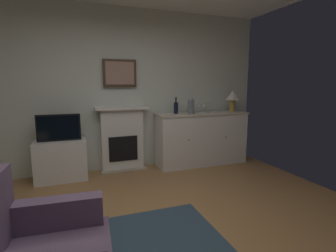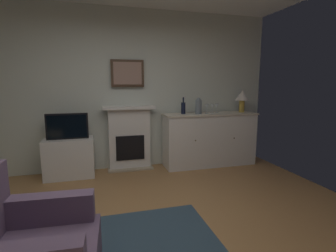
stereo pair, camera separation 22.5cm
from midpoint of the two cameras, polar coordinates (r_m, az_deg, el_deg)
The scene contains 13 objects.
ground_plane at distance 2.67m, azimuth -5.20°, elevation -25.39°, with size 5.35×4.76×0.10m, color #9E7042.
wall_rear at distance 4.51m, azimuth -13.23°, elevation 7.65°, with size 5.35×0.06×2.72m, color silver.
fireplace_unit at distance 4.49m, azimuth -11.52°, elevation -2.73°, with size 0.87×0.30×1.10m.
framed_picture at distance 4.44m, azimuth -12.07°, elevation 11.36°, with size 0.55×0.04×0.45m.
sideboard_cabinet at distance 4.76m, azimuth 6.12°, elevation -2.79°, with size 1.69×0.49×0.95m.
table_lamp at distance 4.97m, azimuth 12.84°, elevation 6.32°, with size 0.26×0.26×0.40m.
wine_bottle at distance 4.51m, azimuth 0.34°, elevation 4.08°, with size 0.08×0.08×0.29m.
wine_glass_left at distance 4.61m, azimuth 5.49°, elevation 4.32°, with size 0.07×0.07×0.16m.
wine_glass_center at distance 4.67m, azimuth 6.65°, elevation 4.36°, with size 0.07×0.07×0.16m.
wine_glass_right at distance 4.75m, azimuth 7.61°, elevation 4.44°, with size 0.07×0.07×0.16m.
vase_decorative at distance 4.52m, azimuth 3.69°, elevation 4.48°, with size 0.11×0.11×0.28m.
tv_cabinet at distance 4.36m, azimuth -23.95°, elevation -6.94°, with size 0.75×0.42×0.62m.
tv_set at distance 4.23m, azimuth -24.42°, elevation -0.35°, with size 0.62×0.07×0.40m.
Camera 1 is at (-0.65, -2.09, 1.47)m, focal length 27.55 mm.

